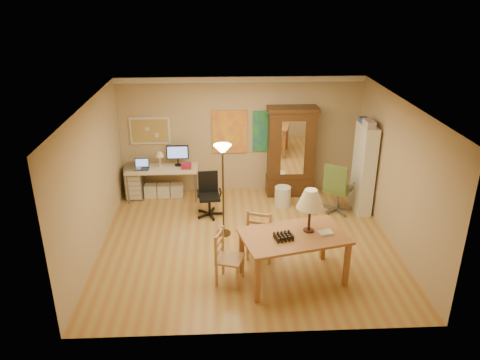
{
  "coord_description": "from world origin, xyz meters",
  "views": [
    {
      "loc": [
        -0.5,
        -7.75,
        4.58
      ],
      "look_at": [
        -0.12,
        0.3,
        1.17
      ],
      "focal_mm": 35.0,
      "sensor_mm": 36.0,
      "label": 1
    }
  ],
  "objects_px": {
    "armoire": "(291,157)",
    "office_chair_black": "(209,204)",
    "office_chair_green": "(337,199)",
    "computer_desk": "(164,179)",
    "bookshelf": "(364,169)",
    "dining_table": "(300,225)"
  },
  "relations": [
    {
      "from": "office_chair_green",
      "to": "armoire",
      "type": "relative_size",
      "value": 0.54
    },
    {
      "from": "armoire",
      "to": "computer_desk",
      "type": "bearing_deg",
      "value": -178.37
    },
    {
      "from": "office_chair_green",
      "to": "computer_desk",
      "type": "bearing_deg",
      "value": 166.06
    },
    {
      "from": "dining_table",
      "to": "armoire",
      "type": "distance_m",
      "value": 3.43
    },
    {
      "from": "computer_desk",
      "to": "armoire",
      "type": "height_order",
      "value": "armoire"
    },
    {
      "from": "dining_table",
      "to": "computer_desk",
      "type": "relative_size",
      "value": 1.16
    },
    {
      "from": "armoire",
      "to": "office_chair_black",
      "type": "bearing_deg",
      "value": -150.71
    },
    {
      "from": "computer_desk",
      "to": "office_chair_black",
      "type": "distance_m",
      "value": 1.43
    },
    {
      "from": "office_chair_green",
      "to": "armoire",
      "type": "bearing_deg",
      "value": 130.41
    },
    {
      "from": "dining_table",
      "to": "armoire",
      "type": "height_order",
      "value": "armoire"
    },
    {
      "from": "office_chair_black",
      "to": "armoire",
      "type": "relative_size",
      "value": 0.46
    },
    {
      "from": "computer_desk",
      "to": "bookshelf",
      "type": "height_order",
      "value": "bookshelf"
    },
    {
      "from": "computer_desk",
      "to": "office_chair_green",
      "type": "xyz_separation_m",
      "value": [
        3.77,
        -0.93,
        -0.14
      ]
    },
    {
      "from": "bookshelf",
      "to": "computer_desk",
      "type": "bearing_deg",
      "value": 168.78
    },
    {
      "from": "bookshelf",
      "to": "office_chair_green",
      "type": "bearing_deg",
      "value": -171.62
    },
    {
      "from": "dining_table",
      "to": "armoire",
      "type": "bearing_deg",
      "value": 83.93
    },
    {
      "from": "armoire",
      "to": "bookshelf",
      "type": "xyz_separation_m",
      "value": [
        1.41,
        -0.94,
        0.05
      ]
    },
    {
      "from": "office_chair_black",
      "to": "office_chair_green",
      "type": "distance_m",
      "value": 2.73
    },
    {
      "from": "armoire",
      "to": "bookshelf",
      "type": "distance_m",
      "value": 1.69
    },
    {
      "from": "armoire",
      "to": "bookshelf",
      "type": "bearing_deg",
      "value": -33.65
    },
    {
      "from": "office_chair_green",
      "to": "armoire",
      "type": "distance_m",
      "value": 1.46
    },
    {
      "from": "computer_desk",
      "to": "dining_table",
      "type": "bearing_deg",
      "value": -52.65
    }
  ]
}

